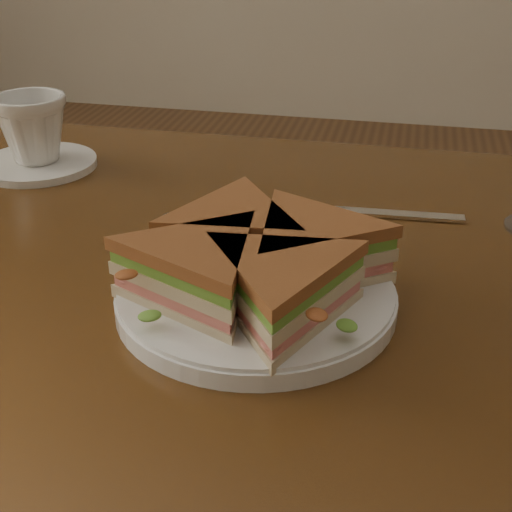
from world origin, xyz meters
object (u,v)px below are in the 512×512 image
(table, at_px, (219,347))
(sandwich_wedges, at_px, (256,261))
(knife, at_px, (362,213))
(spoon, at_px, (203,218))
(coffee_cup, at_px, (33,129))
(plate, at_px, (256,298))
(saucer, at_px, (38,164))

(table, xyz_separation_m, sandwich_wedges, (0.05, -0.07, 0.14))
(table, xyz_separation_m, knife, (0.13, 0.15, 0.10))
(table, height_order, spoon, spoon)
(spoon, bearing_deg, coffee_cup, 131.43)
(sandwich_wedges, bearing_deg, table, 130.13)
(table, bearing_deg, plate, -49.87)
(table, bearing_deg, knife, 49.79)
(sandwich_wedges, relative_size, knife, 1.41)
(table, bearing_deg, coffee_cup, 144.91)
(table, distance_m, coffee_cup, 0.40)
(knife, bearing_deg, spoon, -164.32)
(spoon, relative_size, coffee_cup, 1.84)
(spoon, bearing_deg, saucer, 131.43)
(knife, bearing_deg, table, -133.03)
(plate, bearing_deg, coffee_cup, 142.16)
(plate, bearing_deg, saucer, 142.16)
(table, xyz_separation_m, plate, (0.05, -0.07, 0.11))
(sandwich_wedges, bearing_deg, knife, 71.08)
(sandwich_wedges, bearing_deg, plate, 45.00)
(spoon, height_order, knife, spoon)
(sandwich_wedges, height_order, spoon, sandwich_wedges)
(knife, distance_m, coffee_cup, 0.44)
(spoon, xyz_separation_m, saucer, (-0.26, 0.12, 0.00))
(spoon, bearing_deg, knife, -5.92)
(table, distance_m, plate, 0.14)
(spoon, distance_m, coffee_cup, 0.29)
(saucer, relative_size, coffee_cup, 1.64)
(spoon, relative_size, knife, 0.80)
(sandwich_wedges, distance_m, spoon, 0.19)
(spoon, bearing_deg, plate, -83.42)
(coffee_cup, bearing_deg, saucer, 0.00)
(knife, bearing_deg, coffee_cup, 169.33)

